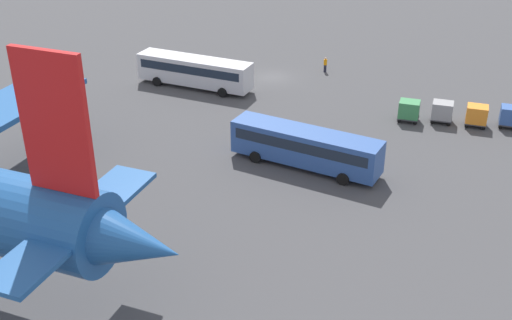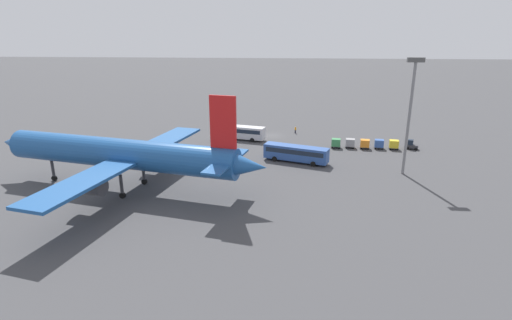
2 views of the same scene
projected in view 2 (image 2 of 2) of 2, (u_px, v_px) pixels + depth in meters
The scene contains 12 objects.
ground_plane at pixel (272, 135), 99.11m from camera, with size 600.00×600.00×0.00m, color #424244.
airplane at pixel (123, 154), 63.24m from camera, with size 47.70×41.27×16.17m.
shuttle_bus_near at pixel (238, 131), 94.96m from camera, with size 13.11×5.82×3.27m.
shuttle_bus_far at pixel (296, 152), 78.42m from camera, with size 12.94×6.77×3.25m.
baggage_tug at pixel (412, 145), 87.29m from camera, with size 2.71×2.33×2.10m.
worker_person at pixel (295, 130), 100.93m from camera, with size 0.38×0.38×1.74m.
cargo_cart_yellow at pixel (394, 144), 87.00m from camera, with size 2.23×1.96×2.06m.
cargo_cart_blue at pixel (379, 144), 87.47m from camera, with size 2.23×1.96×2.06m.
cargo_cart_orange at pixel (365, 144), 87.46m from camera, with size 2.23×1.96×2.06m.
cargo_cart_grey at pixel (350, 143), 88.11m from camera, with size 2.23×1.96×2.06m.
cargo_cart_green at pixel (336, 143), 88.13m from camera, with size 2.23×1.96×2.06m.
light_pole at pixel (410, 106), 68.70m from camera, with size 2.80×0.70×20.53m.
Camera 2 is at (-4.15, 96.19, 24.65)m, focal length 28.00 mm.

